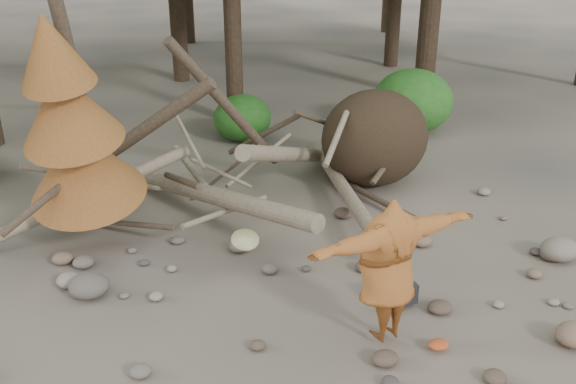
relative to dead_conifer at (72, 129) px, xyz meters
name	(u,v)px	position (x,y,z in m)	size (l,w,h in m)	color
ground	(340,325)	(3.12, -3.37, -2.11)	(120.00, 120.00, 0.00)	#514C44
deadfall_pile	(350,144)	(5.13, 0.87, -1.16)	(8.55, 5.24, 3.30)	#332619
dead_conifer	(72,129)	(0.00, 0.00, 0.00)	(2.06, 2.16, 4.35)	#4C3F30
bush_mid	(242,118)	(3.92, 4.43, -1.55)	(1.40, 1.40, 1.12)	#255F1B
bush_right	(413,101)	(8.12, 3.63, -1.31)	(2.00, 2.00, 1.60)	#2F7123
frisbee_thrower	(388,270)	(3.52, -3.86, -1.04)	(3.38, 1.04, 2.02)	#9A5522
backpack	(399,296)	(4.11, -3.21, -1.96)	(0.45, 0.30, 0.30)	black
cloth_orange	(438,348)	(4.08, -4.31, -2.06)	(0.27, 0.22, 0.10)	#B4471E
boulder_front_right	(574,334)	(5.83, -4.77, -1.96)	(0.50, 0.45, 0.30)	#866B54
boulder_mid_right	(560,249)	(7.18, -2.90, -1.93)	(0.62, 0.56, 0.37)	gray
boulder_mid_left	(89,286)	(-0.08, -1.50, -1.94)	(0.59, 0.53, 0.35)	#5D564E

